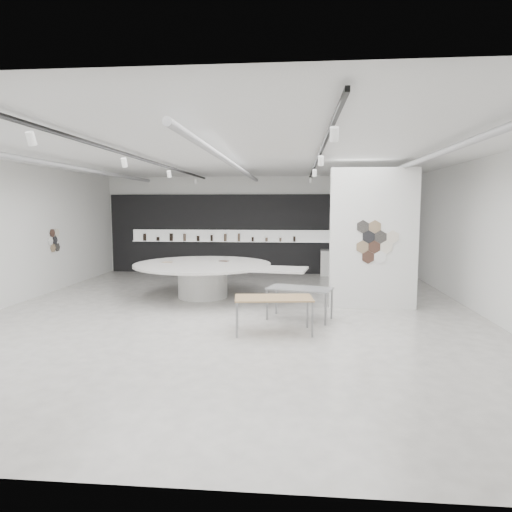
# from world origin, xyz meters

# --- Properties ---
(room) EXTENTS (12.02, 14.02, 3.82)m
(room) POSITION_xyz_m (-0.09, -0.00, 2.07)
(room) COLOR beige
(room) RESTS_ON ground
(back_wall_display) EXTENTS (11.80, 0.27, 3.10)m
(back_wall_display) POSITION_xyz_m (-0.08, 6.93, 1.54)
(back_wall_display) COLOR black
(back_wall_display) RESTS_ON ground
(partition_column) EXTENTS (2.20, 0.38, 3.60)m
(partition_column) POSITION_xyz_m (3.50, 1.00, 1.80)
(partition_column) COLOR white
(partition_column) RESTS_ON ground
(display_island) EXTENTS (5.26, 4.46, 1.01)m
(display_island) POSITION_xyz_m (-1.08, 1.90, 0.65)
(display_island) COLOR white
(display_island) RESTS_ON ground
(sample_table_wood) EXTENTS (1.68, 0.98, 0.75)m
(sample_table_wood) POSITION_xyz_m (1.07, -1.62, 0.69)
(sample_table_wood) COLOR #A17E53
(sample_table_wood) RESTS_ON ground
(sample_table_stone) EXTENTS (1.60, 1.11, 0.75)m
(sample_table_stone) POSITION_xyz_m (1.62, -0.44, 0.68)
(sample_table_stone) COLOR slate
(sample_table_stone) RESTS_ON ground
(kitchen_counter) EXTENTS (1.80, 0.84, 1.38)m
(kitchen_counter) POSITION_xyz_m (3.32, 6.52, 0.50)
(kitchen_counter) COLOR white
(kitchen_counter) RESTS_ON ground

